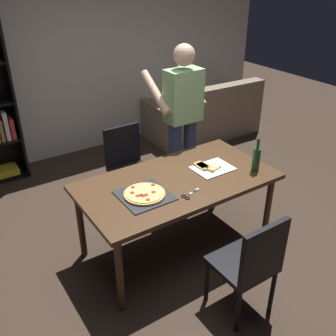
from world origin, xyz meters
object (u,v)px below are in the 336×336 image
person_serving_pizza (182,116)px  pepperoni_pizza_on_tray (145,194)px  chair_far_side (128,162)px  chair_near_camera (251,262)px  dining_table (177,187)px  kitchen_scissors (188,195)px  couch (204,117)px  wine_bottle (256,159)px

person_serving_pizza → pepperoni_pizza_on_tray: person_serving_pizza is taller
chair_far_side → person_serving_pizza: bearing=-21.3°
chair_near_camera → chair_far_side: (0.00, 1.90, 0.00)m
dining_table → pepperoni_pizza_on_tray: (-0.38, -0.07, 0.09)m
pepperoni_pizza_on_tray → kitchen_scissors: 0.36m
person_serving_pizza → kitchen_scissors: size_ratio=8.81×
dining_table → person_serving_pizza: bearing=52.3°
chair_far_side → pepperoni_pizza_on_tray: size_ratio=2.22×
person_serving_pizza → pepperoni_pizza_on_tray: 1.26m
dining_table → chair_near_camera: (-0.00, -0.95, -0.17)m
couch → pepperoni_pizza_on_tray: (-2.28, -2.06, 0.46)m
pepperoni_pizza_on_tray → chair_far_side: bearing=69.7°
dining_table → couch: size_ratio=1.01×
dining_table → couch: couch is taller
chair_far_side → wine_bottle: (0.69, -1.21, 0.36)m
pepperoni_pizza_on_tray → dining_table: bearing=10.4°
dining_table → wine_bottle: wine_bottle is taller
pepperoni_pizza_on_tray → chair_near_camera: bearing=-66.8°
person_serving_pizza → wine_bottle: 1.00m
wine_bottle → kitchen_scissors: 0.77m
person_serving_pizza → chair_far_side: bearing=158.7°
chair_near_camera → person_serving_pizza: bearing=71.4°
chair_far_side → pepperoni_pizza_on_tray: 1.12m
pepperoni_pizza_on_tray → wine_bottle: 1.09m
person_serving_pizza → kitchen_scissors: person_serving_pizza is taller
chair_far_side → wine_bottle: 1.44m
couch → pepperoni_pizza_on_tray: 3.10m
wine_bottle → couch: bearing=61.8°
chair_far_side → kitchen_scissors: chair_far_side is taller
chair_far_side → couch: (1.90, 1.04, -0.21)m
chair_near_camera → kitchen_scissors: 0.73m
dining_table → wine_bottle: (0.69, -0.26, 0.19)m
wine_bottle → pepperoni_pizza_on_tray: bearing=170.2°
dining_table → wine_bottle: size_ratio=5.54×
chair_near_camera → couch: (1.90, 2.94, -0.21)m
person_serving_pizza → pepperoni_pizza_on_tray: bearing=-139.7°
chair_near_camera → wine_bottle: (0.69, 0.70, 0.36)m
chair_far_side → person_serving_pizza: person_serving_pizza is taller
person_serving_pizza → pepperoni_pizza_on_tray: size_ratio=4.33×
person_serving_pizza → wine_bottle: (0.13, -0.99, -0.13)m
couch → person_serving_pizza: (-1.33, -1.26, 0.70)m
dining_table → chair_near_camera: 0.97m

